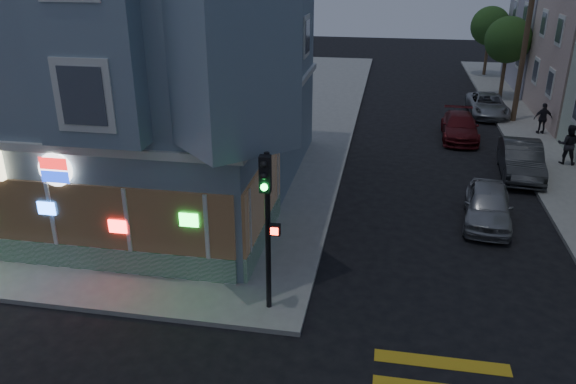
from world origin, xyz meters
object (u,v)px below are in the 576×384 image
(parked_car_d, at_px, (487,105))
(parked_car_c, at_px, (460,127))
(street_tree_far, at_px, (490,26))
(parked_car_b, at_px, (521,160))
(fire_hydrant, at_px, (528,154))
(utility_pole, at_px, (526,39))
(parked_car_a, at_px, (488,205))
(traffic_signal, at_px, (267,208))
(pedestrian_a, at_px, (568,144))
(pedestrian_b, at_px, (543,118))
(street_tree_near, at_px, (508,40))

(parked_car_d, bearing_deg, parked_car_c, -112.66)
(street_tree_far, relative_size, parked_car_b, 1.15)
(parked_car_c, height_order, fire_hydrant, parked_car_c)
(utility_pole, xyz_separation_m, parked_car_a, (-3.40, -14.14, -4.11))
(parked_car_d, relative_size, fire_hydrant, 6.07)
(street_tree_far, distance_m, traffic_signal, 36.58)
(parked_car_b, bearing_deg, traffic_signal, -121.50)
(pedestrian_a, distance_m, pedestrian_b, 4.85)
(street_tree_far, bearing_deg, traffic_signal, -106.21)
(utility_pole, relative_size, street_tree_near, 1.70)
(fire_hydrant, bearing_deg, parked_car_c, 126.20)
(utility_pole, bearing_deg, street_tree_near, 88.09)
(parked_car_d, xyz_separation_m, fire_hydrant, (0.60, -8.89, -0.09))
(street_tree_near, bearing_deg, pedestrian_b, -84.59)
(street_tree_far, bearing_deg, parked_car_c, -101.47)
(parked_car_a, height_order, traffic_signal, traffic_signal)
(parked_car_a, distance_m, parked_car_b, 5.61)
(parked_car_a, xyz_separation_m, parked_car_d, (2.10, 15.60, -0.04))
(pedestrian_b, bearing_deg, utility_pole, -76.21)
(traffic_signal, bearing_deg, street_tree_near, 65.68)
(pedestrian_a, distance_m, parked_car_c, 5.67)
(street_tree_near, height_order, pedestrian_a, street_tree_near)
(street_tree_far, xyz_separation_m, parked_car_c, (-3.60, -17.74, -3.28))
(street_tree_near, bearing_deg, parked_car_d, -108.30)
(street_tree_far, height_order, parked_car_d, street_tree_far)
(parked_car_c, height_order, traffic_signal, traffic_signal)
(parked_car_d, bearing_deg, pedestrian_a, -75.95)
(fire_hydrant, bearing_deg, parked_car_d, 93.86)
(utility_pole, height_order, parked_car_d, utility_pole)
(street_tree_far, relative_size, traffic_signal, 1.19)
(traffic_signal, bearing_deg, parked_car_c, 65.49)
(parked_car_b, distance_m, traffic_signal, 15.16)
(street_tree_near, height_order, fire_hydrant, street_tree_near)
(pedestrian_b, bearing_deg, fire_hydrant, 62.69)
(pedestrian_a, bearing_deg, street_tree_near, -75.37)
(traffic_signal, xyz_separation_m, fire_hydrant, (9.31, 13.69, -2.60))
(pedestrian_a, height_order, parked_car_c, pedestrian_a)
(street_tree_far, bearing_deg, parked_car_d, -96.82)
(parked_car_c, relative_size, parked_car_d, 0.96)
(pedestrian_b, height_order, parked_car_b, pedestrian_b)
(street_tree_near, height_order, parked_car_a, street_tree_near)
(utility_pole, distance_m, traffic_signal, 23.43)
(parked_car_d, bearing_deg, street_tree_near, 71.03)
(parked_car_c, distance_m, parked_car_d, 5.61)
(street_tree_near, distance_m, pedestrian_b, 8.98)
(utility_pole, relative_size, parked_car_b, 1.95)
(parked_car_c, bearing_deg, street_tree_far, 80.39)
(parked_car_c, height_order, parked_car_d, parked_car_c)
(pedestrian_a, distance_m, traffic_signal, 17.79)
(pedestrian_a, bearing_deg, pedestrian_b, -78.81)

